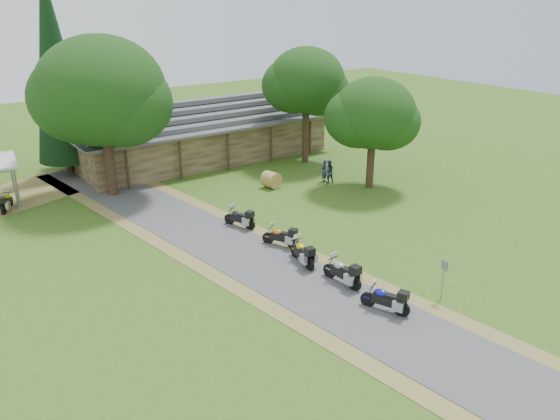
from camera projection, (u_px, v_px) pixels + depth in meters
ground at (332, 300)px, 24.35m from camera, size 120.00×120.00×0.00m
driveway at (273, 268)px, 27.12m from camera, size 51.95×51.95×0.00m
lodge at (200, 128)px, 44.91m from camera, size 21.40×9.40×4.90m
motorcycle_row_a at (385, 298)px, 23.21m from camera, size 1.36×2.05×1.34m
motorcycle_row_b at (342, 270)px, 25.44m from camera, size 0.86×2.10×1.40m
motorcycle_row_c at (302, 251)px, 27.37m from camera, size 0.96×2.09×1.37m
motorcycle_row_d at (280, 235)px, 29.31m from camera, size 1.47×1.93×1.28m
motorcycle_row_e at (239, 217)px, 31.74m from camera, size 1.30×1.97×1.29m
motorcycle_carport_a at (6, 201)px, 34.22m from camera, size 1.35×1.92×1.26m
person_a at (324, 169)px, 39.37m from camera, size 0.67×0.59×1.94m
person_b at (329, 170)px, 39.20m from camera, size 0.65×0.55×1.95m
hay_bale at (271, 180)px, 38.32m from camera, size 1.35×1.27×1.15m
sign_post at (443, 280)px, 23.99m from camera, size 0.35×0.06×1.95m
oak_lodge_left at (104, 112)px, 35.09m from camera, size 8.24×8.24×11.31m
oak_lodge_right at (306, 96)px, 42.57m from camera, size 5.97×5.97×10.58m
oak_driveway at (373, 128)px, 37.04m from camera, size 5.67×5.67×8.50m
cedar_near at (56, 73)px, 38.97m from camera, size 4.12×4.12×14.92m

